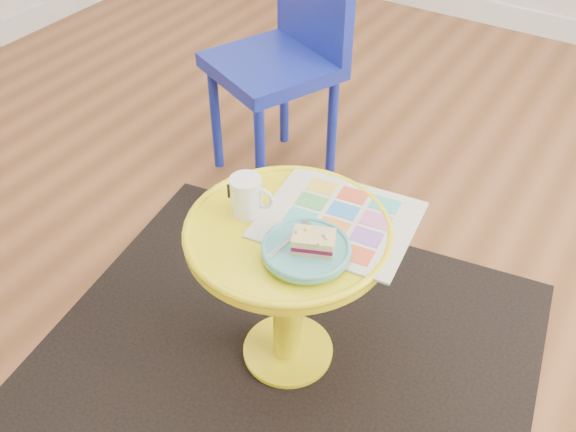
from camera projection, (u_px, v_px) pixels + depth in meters
The scene contains 10 objects.
floor at pixel (292, 234), 2.15m from camera, with size 4.00×4.00×0.00m, color brown.
room_walls at pixel (228, 38), 3.16m from camera, with size 4.00×4.00×4.00m.
rug at pixel (288, 352), 1.77m from camera, with size 1.30×1.10×0.01m, color black.
side_table at pixel (288, 269), 1.56m from camera, with size 0.48×0.48×0.46m.
chair at pixel (288, 46), 2.14m from camera, with size 0.49×0.49×0.85m.
newspaper at pixel (338, 220), 1.50m from camera, with size 0.35×0.30×0.01m, color silver.
mug at pixel (247, 195), 1.49m from camera, with size 0.11×0.07×0.10m.
plate at pixel (306, 250), 1.40m from camera, with size 0.20×0.20×0.02m.
cake_slice at pixel (314, 242), 1.38m from camera, with size 0.11×0.09×0.04m.
fork at pixel (291, 238), 1.41m from camera, with size 0.03×0.14×0.00m.
Camera 1 is at (0.84, -1.36, 1.44)m, focal length 40.00 mm.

